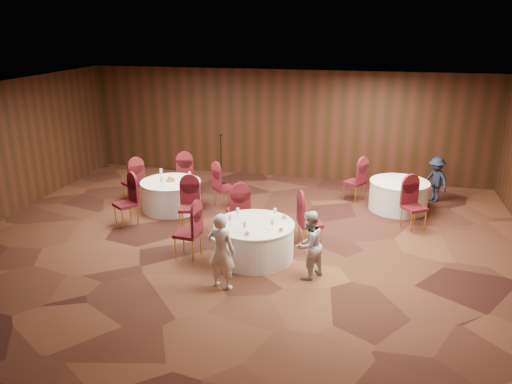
% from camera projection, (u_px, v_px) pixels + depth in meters
% --- Properties ---
extents(ground, '(12.00, 12.00, 0.00)m').
position_uv_depth(ground, '(245.00, 243.00, 10.73)').
color(ground, black).
rests_on(ground, ground).
extents(room_shell, '(12.00, 12.00, 12.00)m').
position_uv_depth(room_shell, '(244.00, 154.00, 10.09)').
color(room_shell, silver).
rests_on(room_shell, ground).
extents(table_main, '(1.60, 1.60, 0.74)m').
position_uv_depth(table_main, '(254.00, 241.00, 9.93)').
color(table_main, silver).
rests_on(table_main, ground).
extents(table_left, '(1.49, 1.49, 0.74)m').
position_uv_depth(table_left, '(171.00, 195.00, 12.52)').
color(table_left, silver).
rests_on(table_left, ground).
extents(table_right, '(1.46, 1.46, 0.74)m').
position_uv_depth(table_right, '(398.00, 195.00, 12.51)').
color(table_right, silver).
rests_on(table_right, ground).
extents(chairs_main, '(2.96, 2.07, 1.00)m').
position_uv_depth(chairs_main, '(246.00, 222.00, 10.52)').
color(chairs_main, '#450D12').
rests_on(chairs_main, ground).
extents(chairs_left, '(3.21, 3.12, 1.00)m').
position_uv_depth(chairs_left, '(172.00, 191.00, 12.46)').
color(chairs_left, '#450D12').
rests_on(chairs_left, ground).
extents(chairs_right, '(2.12, 2.34, 1.00)m').
position_uv_depth(chairs_right, '(382.00, 194.00, 12.23)').
color(chairs_right, '#450D12').
rests_on(chairs_right, ground).
extents(tabletop_main, '(1.13, 1.11, 0.22)m').
position_uv_depth(tabletop_main, '(260.00, 221.00, 9.65)').
color(tabletop_main, silver).
rests_on(tabletop_main, table_main).
extents(tabletop_left, '(0.89, 0.78, 0.22)m').
position_uv_depth(tabletop_left, '(171.00, 178.00, 12.38)').
color(tabletop_left, silver).
rests_on(tabletop_left, table_left).
extents(tabletop_right, '(0.08, 0.08, 0.22)m').
position_uv_depth(tabletop_right, '(409.00, 178.00, 12.11)').
color(tabletop_right, silver).
rests_on(tabletop_right, table_right).
extents(mic_stand, '(0.24, 0.24, 1.48)m').
position_uv_depth(mic_stand, '(221.00, 170.00, 14.43)').
color(mic_stand, black).
rests_on(mic_stand, ground).
extents(woman_a, '(0.57, 0.42, 1.42)m').
position_uv_depth(woman_a, '(221.00, 251.00, 8.70)').
color(woman_a, silver).
rests_on(woman_a, ground).
extents(woman_b, '(0.77, 0.80, 1.31)m').
position_uv_depth(woman_b, '(309.00, 245.00, 9.08)').
color(woman_b, '#B9B9BE').
rests_on(woman_b, ground).
extents(man_c, '(0.83, 0.87, 1.19)m').
position_uv_depth(man_c, '(436.00, 180.00, 13.02)').
color(man_c, '#151C31').
rests_on(man_c, ground).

